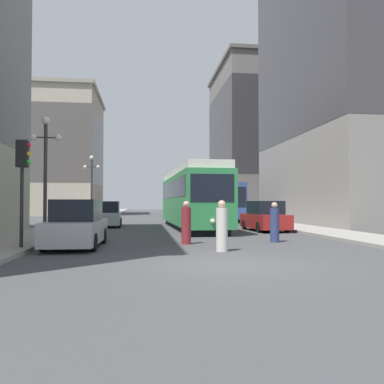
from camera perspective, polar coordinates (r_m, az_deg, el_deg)
name	(u,v)px	position (r m, az deg, el deg)	size (l,w,h in m)	color
ground_plane	(232,265)	(11.24, 5.63, -10.20)	(200.00, 200.00, 0.00)	#424244
sidewalk_left	(100,216)	(51.16, -12.90, -3.37)	(2.99, 120.00, 0.15)	gray
sidewalk_right	(223,216)	(51.88, 4.38, -3.38)	(2.99, 120.00, 0.15)	gray
streetcar	(191,197)	(26.91, -0.16, -0.72)	(3.08, 14.42, 3.89)	black
transit_bus	(216,201)	(39.76, 3.44, -1.22)	(2.99, 13.02, 3.45)	black
parked_car_left_near	(77,225)	(16.09, -15.99, -4.53)	(1.97, 4.64, 1.82)	black
parked_car_left_mid	(108,215)	(29.66, -11.81, -3.19)	(2.00, 4.85, 1.82)	black
parked_car_right_far	(265,217)	(24.92, 10.27, -3.51)	(2.05, 4.60, 1.82)	black
pedestrian_crossing_near	(275,224)	(17.81, 11.62, -4.40)	(0.39, 0.39, 1.73)	navy
pedestrian_crossing_far	(186,224)	(16.62, -0.83, -4.56)	(0.40, 0.40, 1.77)	maroon
pedestrian_on_sidewalk	(222,228)	(14.15, 4.25, -5.05)	(0.40, 0.40, 1.79)	beige
traffic_light_near_left	(23,165)	(15.34, -22.85, 3.57)	(0.47, 0.36, 3.75)	#232328
lamp_post_left_near	(46,158)	(19.54, -20.03, 4.58)	(1.41, 0.36, 5.49)	#333338
lamp_post_left_far	(92,178)	(35.68, -14.03, 1.91)	(1.41, 0.36, 5.64)	#333338
building_left_midblock	(43,152)	(64.02, -20.32, 5.30)	(16.59, 16.32, 18.06)	#B2A893
building_right_corner	(269,139)	(64.89, 10.85, 7.36)	(16.53, 18.96, 22.86)	slate
building_right_midblock	(366,48)	(37.71, 23.41, 18.23)	(13.41, 18.51, 27.93)	gray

